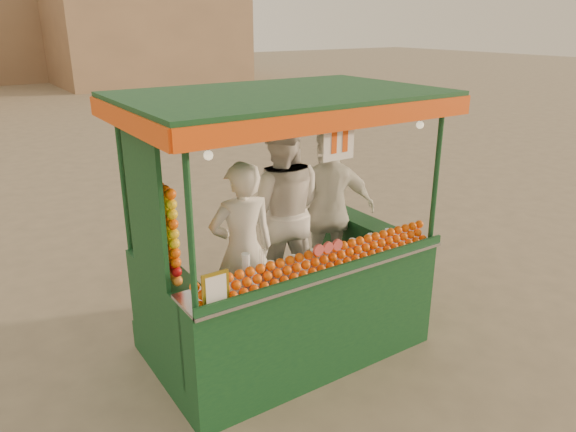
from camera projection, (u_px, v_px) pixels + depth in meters
ground at (316, 326)px, 5.75m from camera, size 90.00×90.00×0.00m
building_right at (147, 32)px, 27.32m from camera, size 9.00×6.00×5.00m
juice_cart at (283, 277)px, 5.03m from camera, size 2.74×1.78×2.49m
vendor_left at (243, 251)px, 4.85m from camera, size 0.66×0.49×1.65m
vendor_middle at (280, 211)px, 5.39m from camera, size 1.19×1.11×1.95m
vendor_right at (329, 212)px, 5.67m from camera, size 1.11×0.73×1.75m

